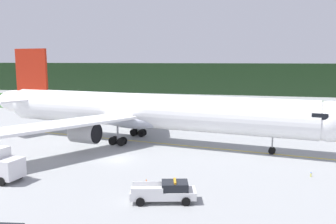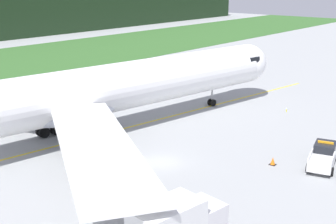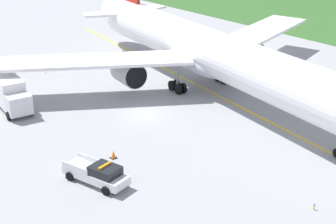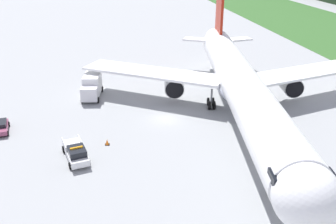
# 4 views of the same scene
# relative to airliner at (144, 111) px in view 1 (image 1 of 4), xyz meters

# --- Properties ---
(ground) EXTENTS (320.00, 320.00, 0.00)m
(ground) POSITION_rel_airliner_xyz_m (-0.30, -9.98, -4.66)
(ground) COLOR #96999A
(grass_verge) EXTENTS (320.00, 35.17, 0.04)m
(grass_verge) POSITION_rel_airliner_xyz_m (-0.30, 45.87, -4.64)
(grass_verge) COLOR #315E27
(grass_verge) RESTS_ON ground
(distant_tree_line) EXTENTS (288.00, 4.93, 11.03)m
(distant_tree_line) POSITION_rel_airliner_xyz_m (-0.30, 77.75, 0.86)
(distant_tree_line) COLOR #1C311B
(distant_tree_line) RESTS_ON ground
(taxiway_centerline_main) EXTENTS (74.92, 11.48, 0.01)m
(taxiway_centerline_main) POSITION_rel_airliner_xyz_m (0.67, -0.10, -4.66)
(taxiway_centerline_main) COLOR yellow
(taxiway_centerline_main) RESTS_ON ground
(airliner) EXTENTS (56.76, 45.24, 14.15)m
(airliner) POSITION_rel_airliner_xyz_m (0.00, 0.00, 0.00)
(airliner) COLOR white
(airliner) RESTS_ON ground
(ops_pickup_truck) EXTENTS (6.01, 3.32, 1.94)m
(ops_pickup_truck) POSITION_rel_airliner_xyz_m (8.61, -21.51, -3.76)
(ops_pickup_truck) COLOR white
(ops_pickup_truck) RESTS_ON ground
(apron_cone) EXTENTS (0.56, 0.56, 0.70)m
(apron_cone) POSITION_rel_airliner_xyz_m (5.79, -18.08, -4.32)
(apron_cone) COLOR black
(apron_cone) RESTS_ON ground
(taxiway_edge_light_east) EXTENTS (0.12, 0.12, 0.50)m
(taxiway_edge_light_east) POSITION_rel_airliner_xyz_m (22.04, -11.46, -4.39)
(taxiway_edge_light_east) COLOR yellow
(taxiway_edge_light_east) RESTS_ON ground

